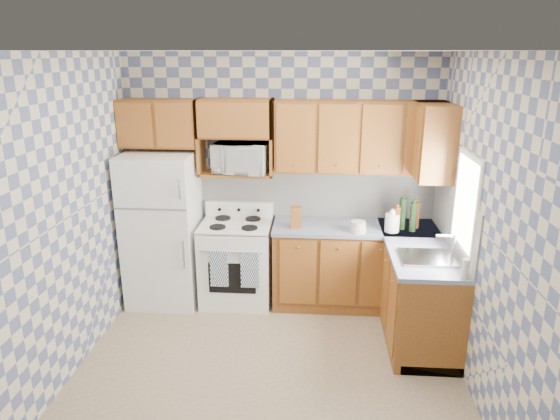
% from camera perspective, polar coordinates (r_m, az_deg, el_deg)
% --- Properties ---
extents(floor, '(3.40, 3.40, 0.00)m').
position_cam_1_polar(floor, '(4.66, -1.36, -17.71)').
color(floor, '#78684E').
rests_on(floor, ground).
extents(back_wall, '(3.40, 0.02, 2.70)m').
position_cam_1_polar(back_wall, '(5.56, 0.14, 3.65)').
color(back_wall, slate).
rests_on(back_wall, ground).
extents(right_wall, '(0.02, 3.20, 2.70)m').
position_cam_1_polar(right_wall, '(4.22, 22.15, -2.29)').
color(right_wall, slate).
rests_on(right_wall, ground).
extents(backsplash_back, '(2.60, 0.02, 0.56)m').
position_cam_1_polar(backsplash_back, '(5.57, 4.24, 2.04)').
color(backsplash_back, silver).
rests_on(backsplash_back, back_wall).
extents(backsplash_right, '(0.02, 1.60, 0.56)m').
position_cam_1_polar(backsplash_right, '(4.99, 19.18, -0.80)').
color(backsplash_right, silver).
rests_on(backsplash_right, right_wall).
extents(refrigerator, '(0.75, 0.70, 1.68)m').
position_cam_1_polar(refrigerator, '(5.61, -13.24, -2.14)').
color(refrigerator, white).
rests_on(refrigerator, floor).
extents(stove_body, '(0.76, 0.65, 0.90)m').
position_cam_1_polar(stove_body, '(5.60, -4.94, -6.07)').
color(stove_body, white).
rests_on(stove_body, floor).
extents(cooktop, '(0.76, 0.65, 0.02)m').
position_cam_1_polar(cooktop, '(5.43, -5.07, -1.67)').
color(cooktop, silver).
rests_on(cooktop, stove_body).
extents(backguard, '(0.76, 0.08, 0.17)m').
position_cam_1_polar(backguard, '(5.66, -4.66, 0.16)').
color(backguard, white).
rests_on(backguard, cooktop).
extents(dish_towel_left, '(0.19, 0.02, 0.40)m').
position_cam_1_polar(dish_towel_left, '(5.27, -6.98, -6.70)').
color(dish_towel_left, navy).
rests_on(dish_towel_left, stove_body).
extents(dish_towel_right, '(0.19, 0.02, 0.40)m').
position_cam_1_polar(dish_towel_right, '(5.22, -3.48, -6.84)').
color(dish_towel_right, navy).
rests_on(dish_towel_right, stove_body).
extents(base_cabinets_back, '(1.75, 0.60, 0.88)m').
position_cam_1_polar(base_cabinets_back, '(5.57, 8.45, -6.42)').
color(base_cabinets_back, brown).
rests_on(base_cabinets_back, floor).
extents(base_cabinets_right, '(0.60, 1.60, 0.88)m').
position_cam_1_polar(base_cabinets_right, '(5.20, 15.22, -8.70)').
color(base_cabinets_right, brown).
rests_on(base_cabinets_right, floor).
extents(countertop_back, '(1.77, 0.63, 0.04)m').
position_cam_1_polar(countertop_back, '(5.40, 8.67, -1.98)').
color(countertop_back, slate).
rests_on(countertop_back, base_cabinets_back).
extents(countertop_right, '(0.63, 1.60, 0.04)m').
position_cam_1_polar(countertop_right, '(5.02, 15.58, -3.98)').
color(countertop_right, slate).
rests_on(countertop_right, base_cabinets_right).
extents(upper_cabinets_back, '(1.75, 0.33, 0.74)m').
position_cam_1_polar(upper_cabinets_back, '(5.30, 9.04, 8.26)').
color(upper_cabinets_back, brown).
rests_on(upper_cabinets_back, back_wall).
extents(upper_cabinets_fridge, '(0.82, 0.33, 0.50)m').
position_cam_1_polar(upper_cabinets_fridge, '(5.52, -13.65, 9.62)').
color(upper_cabinets_fridge, brown).
rests_on(upper_cabinets_fridge, back_wall).
extents(upper_cabinets_right, '(0.33, 0.70, 0.74)m').
position_cam_1_polar(upper_cabinets_right, '(5.23, 17.04, 7.58)').
color(upper_cabinets_right, brown).
rests_on(upper_cabinets_right, right_wall).
extents(microwave_shelf, '(0.80, 0.33, 0.03)m').
position_cam_1_polar(microwave_shelf, '(5.43, -4.95, 4.17)').
color(microwave_shelf, brown).
rests_on(microwave_shelf, back_wall).
extents(microwave, '(0.62, 0.46, 0.32)m').
position_cam_1_polar(microwave, '(5.39, -4.43, 5.98)').
color(microwave, white).
rests_on(microwave, microwave_shelf).
extents(sink, '(0.48, 0.40, 0.03)m').
position_cam_1_polar(sink, '(4.69, 16.45, -5.27)').
color(sink, '#B7B7BC').
rests_on(sink, countertop_right).
extents(window, '(0.02, 0.66, 0.86)m').
position_cam_1_polar(window, '(4.59, 20.49, 0.78)').
color(window, white).
rests_on(window, right_wall).
extents(bottle_0, '(0.07, 0.07, 0.33)m').
position_cam_1_polar(bottle_0, '(5.34, 13.81, -0.42)').
color(bottle_0, black).
rests_on(bottle_0, countertop_back).
extents(bottle_1, '(0.07, 0.07, 0.31)m').
position_cam_1_polar(bottle_1, '(5.30, 14.97, -0.76)').
color(bottle_1, black).
rests_on(bottle_1, countertop_back).
extents(bottle_2, '(0.07, 0.07, 0.29)m').
position_cam_1_polar(bottle_2, '(5.41, 15.29, -0.54)').
color(bottle_2, '#632D14').
rests_on(bottle_2, countertop_back).
extents(bottle_3, '(0.07, 0.07, 0.26)m').
position_cam_1_polar(bottle_3, '(5.26, 13.17, -1.01)').
color(bottle_3, '#632D14').
rests_on(bottle_3, countertop_back).
extents(knife_block, '(0.11, 0.11, 0.23)m').
position_cam_1_polar(knife_block, '(5.24, 1.81, -0.83)').
color(knife_block, brown).
rests_on(knife_block, countertop_back).
extents(electric_kettle, '(0.15, 0.15, 0.19)m').
position_cam_1_polar(electric_kettle, '(5.26, 12.69, -1.43)').
color(electric_kettle, white).
rests_on(electric_kettle, countertop_back).
extents(food_containers, '(0.17, 0.17, 0.11)m').
position_cam_1_polar(food_containers, '(5.19, 8.91, -1.89)').
color(food_containers, beige).
rests_on(food_containers, countertop_back).
extents(soap_bottle, '(0.06, 0.06, 0.17)m').
position_cam_1_polar(soap_bottle, '(4.36, 20.43, -6.33)').
color(soap_bottle, beige).
rests_on(soap_bottle, countertop_right).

